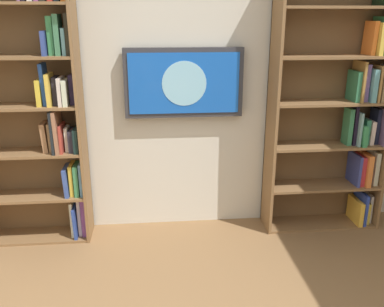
{
  "coord_description": "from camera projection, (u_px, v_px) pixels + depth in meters",
  "views": [
    {
      "loc": [
        0.21,
        1.03,
        1.68
      ],
      "look_at": [
        0.01,
        -1.05,
        1.0
      ],
      "focal_mm": 38.94,
      "sensor_mm": 36.0,
      "label": 1
    }
  ],
  "objects": [
    {
      "name": "bookshelf_right",
      "position": [
        35.0,
        99.0,
        3.03
      ],
      "size": [
        0.86,
        0.28,
        2.13
      ],
      "color": "brown",
      "rests_on": "ground"
    },
    {
      "name": "wall_mounted_tv",
      "position": [
        184.0,
        83.0,
        3.18
      ],
      "size": [
        0.91,
        0.07,
        0.53
      ],
      "color": "#333338"
    },
    {
      "name": "bookshelf_left",
      "position": [
        343.0,
        103.0,
        3.26
      ],
      "size": [
        0.93,
        0.28,
        2.11
      ],
      "color": "brown",
      "rests_on": "ground"
    },
    {
      "name": "wall_back",
      "position": [
        179.0,
        62.0,
        3.21
      ],
      "size": [
        4.52,
        0.06,
        2.7
      ],
      "primitive_type": "cube",
      "color": "beige",
      "rests_on": "ground"
    }
  ]
}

